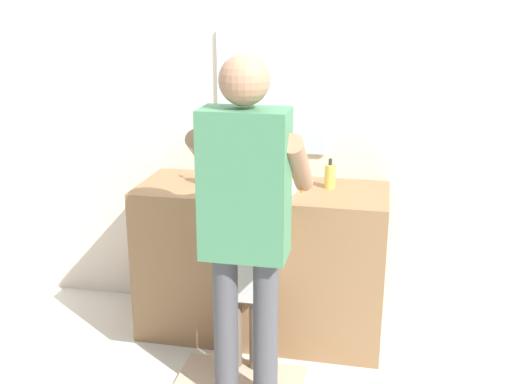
% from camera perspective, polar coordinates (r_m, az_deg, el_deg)
% --- Properties ---
extents(ground_plane, '(14.00, 14.00, 0.00)m').
position_cam_1_polar(ground_plane, '(3.45, -0.53, -15.17)').
color(ground_plane, silver).
extents(back_wall, '(4.40, 0.10, 2.70)m').
position_cam_1_polar(back_wall, '(3.56, 1.59, 9.16)').
color(back_wall, beige).
rests_on(back_wall, ground).
extents(vanity_cabinet, '(1.37, 0.54, 0.88)m').
position_cam_1_polar(vanity_cabinet, '(3.50, 0.51, -6.50)').
color(vanity_cabinet, olive).
rests_on(vanity_cabinet, ground).
extents(sink_basin, '(0.40, 0.40, 0.11)m').
position_cam_1_polar(sink_basin, '(3.32, 0.46, 1.24)').
color(sink_basin, silver).
rests_on(sink_basin, vanity_cabinet).
extents(faucet, '(0.18, 0.14, 0.18)m').
position_cam_1_polar(faucet, '(3.53, 1.23, 2.65)').
color(faucet, '#B7BABF').
rests_on(faucet, vanity_cabinet).
extents(toothbrush_cup, '(0.07, 0.07, 0.21)m').
position_cam_1_polar(toothbrush_cup, '(3.44, -5.09, 1.64)').
color(toothbrush_cup, silver).
rests_on(toothbrush_cup, vanity_cabinet).
extents(soap_bottle, '(0.06, 0.06, 0.17)m').
position_cam_1_polar(soap_bottle, '(3.35, 6.90, 1.49)').
color(soap_bottle, gold).
rests_on(soap_bottle, vanity_cabinet).
extents(bath_mat, '(0.64, 0.40, 0.02)m').
position_cam_1_polar(bath_mat, '(3.24, -1.53, -17.33)').
color(bath_mat, '#CCAD8E').
rests_on(bath_mat, ground).
extents(child_toddler, '(0.28, 0.28, 0.91)m').
position_cam_1_polar(child_toddler, '(3.10, -0.97, -7.64)').
color(child_toddler, '#6B5B4C').
rests_on(child_toddler, ground).
extents(adult_parent, '(0.51, 0.54, 1.65)m').
position_cam_1_polar(adult_parent, '(2.69, -0.96, -1.33)').
color(adult_parent, '#47474C').
rests_on(adult_parent, ground).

